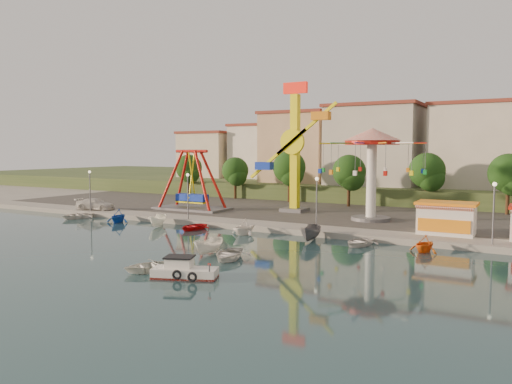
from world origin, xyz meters
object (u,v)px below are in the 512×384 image
Objects in this scene: kamikaze_tower at (297,151)px; wave_swinger at (372,153)px; pirate_ship_ride at (192,181)px; cabin_motorboat at (184,271)px; rowboat_a at (228,254)px; van at (96,204)px; skiff at (209,246)px.

wave_swinger is (10.46, -2.72, -0.21)m from kamikaze_tower.
pirate_ship_ride is 33.85m from cabin_motorboat.
rowboat_a is at bearing -76.96° from kamikaze_tower.
van is (-30.38, 14.59, 0.94)m from rowboat_a.
rowboat_a is (-4.57, -22.73, -7.77)m from wave_swinger.
wave_swinger is 24.45m from rowboat_a.
skiff reaches higher than rowboat_a.
van is (-34.95, -8.14, -6.83)m from wave_swinger.
cabin_motorboat is 1.13× the size of rowboat_a.
skiff is at bearing -50.33° from pirate_ship_ride.
skiff is 31.27m from van.
pirate_ship_ride is 13.22m from van.
van is (-28.01, 13.87, 0.67)m from skiff.
kamikaze_tower is (13.39, 4.33, 4.02)m from pirate_ship_ride.
wave_swinger reaches higher than skiff.
wave_swinger is 36.53m from van.
cabin_motorboat is 6.18m from rowboat_a.
kamikaze_tower is 27.70m from van.
kamikaze_tower is 1.42× the size of wave_swinger.
cabin_motorboat is 1.30× the size of skiff.
pirate_ship_ride reaches higher than cabin_motorboat.
wave_swinger reaches higher than van.
pirate_ship_ride is at bearing 104.35° from cabin_motorboat.
van is (-30.75, 20.75, 0.95)m from cabin_motorboat.
rowboat_a is at bearing -16.94° from skiff.
rowboat_a is 2.49m from skiff.
skiff is (-6.93, -22.01, -7.51)m from wave_swinger.
rowboat_a is 33.71m from van.
skiff is at bearing 90.28° from cabin_motorboat.
kamikaze_tower is at bearing 165.44° from wave_swinger.
skiff is (-2.74, 6.88, 0.28)m from cabin_motorboat.
van is at bearing 139.12° from rowboat_a.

